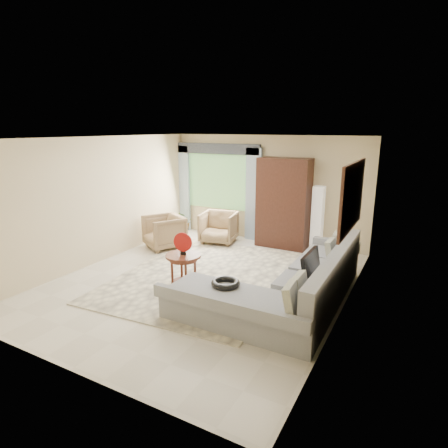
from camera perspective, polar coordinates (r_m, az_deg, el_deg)
The scene contains 17 objects.
ground at distance 7.04m, azimuth -3.18°, elevation -8.69°, with size 6.00×6.00×0.00m, color silver.
area_rug at distance 7.27m, azimuth -2.83°, elevation -7.83°, with size 3.00×4.00×0.02m, color #F5EBC2.
sectional_sofa at distance 6.10m, azimuth 10.51°, elevation -9.84°, with size 2.30×3.46×0.90m.
tv_screen at distance 5.85m, azimuth 13.16°, elevation -6.42°, with size 0.06×0.74×0.48m, color black.
garden_hose at distance 5.59m, azimuth 0.25°, elevation -8.98°, with size 0.43×0.43×0.09m, color black.
coffee_table at distance 6.68m, azimuth -6.16°, elevation -7.05°, with size 0.62×0.62×0.62m.
red_disc at distance 6.51m, azimuth -6.29°, elevation -2.75°, with size 0.34×0.34×0.03m, color #AC1511.
armchair_left at distance 8.92m, azimuth -9.12°, elevation -1.18°, with size 0.82×0.85×0.77m, color #9D7E55.
armchair_right at distance 9.21m, azimuth -0.81°, elevation -0.52°, with size 0.82×0.84×0.77m, color #9C7E55.
potted_plant at distance 10.40m, azimuth -5.96°, elevation 0.42°, with size 0.46×0.39×0.51m, color #999999.
armoire at distance 8.87m, azimuth 9.06°, elevation 3.14°, with size 1.20×0.55×2.10m, color black.
floor_lamp at distance 8.77m, azimuth 14.04°, elevation 0.74°, with size 0.24×0.24×1.50m, color silver.
window at distance 9.81m, azimuth -0.91°, elevation 6.48°, with size 1.80×0.04×1.40m, color #669E59.
curtain_left at distance 10.33m, azimuth -6.26°, elevation 5.40°, with size 0.40×0.08×2.30m, color #9EB7CC.
curtain_right at distance 9.31m, azimuth 4.48°, elevation 4.44°, with size 0.40×0.08×2.30m, color #9EB7CC.
valance at distance 9.67m, azimuth -1.14°, elevation 11.42°, with size 2.40×0.12×0.26m, color #1E232D.
wall_mirror at distance 6.01m, azimuth 18.92°, elevation 3.94°, with size 0.05×1.70×1.05m.
Camera 1 is at (3.42, -5.49, 2.77)m, focal length 30.00 mm.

